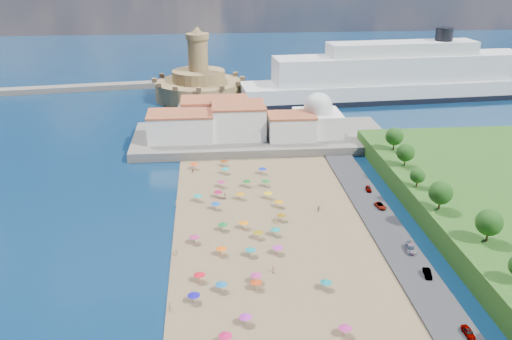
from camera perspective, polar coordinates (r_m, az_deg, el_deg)
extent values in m
plane|color=#071938|center=(136.70, -0.73, -7.00)|extent=(700.00, 700.00, 0.00)
cube|color=#59544C|center=(204.00, 0.47, 3.25)|extent=(90.00, 36.00, 3.00)
cube|color=#59544C|center=(236.70, -5.70, 5.64)|extent=(18.00, 70.00, 2.40)
cube|color=silver|center=(197.68, -7.54, 4.29)|extent=(22.00, 14.00, 9.00)
cube|color=silver|center=(199.41, -1.77, 4.92)|extent=(18.00, 16.00, 11.00)
cube|color=silver|center=(197.86, 3.53, 4.30)|extent=(16.00, 12.00, 8.00)
cube|color=silver|center=(210.80, -4.15, 5.64)|extent=(24.00, 14.00, 10.00)
cube|color=silver|center=(203.33, 6.16, 4.69)|extent=(16.00, 16.00, 8.00)
sphere|color=silver|center=(201.70, 6.23, 6.32)|extent=(10.00, 10.00, 10.00)
cylinder|color=silver|center=(200.75, 6.27, 7.37)|extent=(1.20, 1.20, 1.60)
cylinder|color=#96754B|center=(265.05, -5.71, 7.98)|extent=(40.00, 40.00, 8.00)
cylinder|color=#96754B|center=(263.63, -5.76, 9.35)|extent=(24.00, 24.00, 5.00)
cylinder|color=#96754B|center=(261.84, -5.84, 11.38)|extent=(9.00, 9.00, 14.00)
cylinder|color=#96754B|center=(260.55, -5.90, 13.16)|extent=(10.40, 10.40, 2.40)
cone|color=#96754B|center=(260.18, -5.93, 13.75)|extent=(6.00, 6.00, 3.00)
cube|color=black|center=(271.40, 14.01, 7.15)|extent=(146.44, 32.88, 2.34)
cube|color=silver|center=(270.68, 14.07, 7.80)|extent=(145.41, 32.40, 8.65)
cube|color=silver|center=(268.60, 14.26, 9.89)|extent=(116.36, 26.30, 11.54)
cube|color=silver|center=(267.10, 14.43, 11.70)|extent=(68.14, 18.70, 5.77)
cylinder|color=black|center=(274.56, 18.31, 12.78)|extent=(7.69, 7.69, 5.77)
cylinder|color=gray|center=(136.29, 0.23, -6.49)|extent=(0.07, 0.07, 2.00)
cone|color=#8A6A0C|center=(135.87, 0.23, -6.16)|extent=(2.50, 2.50, 0.60)
cylinder|color=gray|center=(156.80, -1.58, -2.61)|extent=(0.07, 0.07, 2.00)
cone|color=orange|center=(156.44, -1.59, -2.30)|extent=(2.50, 2.50, 0.60)
cylinder|color=gray|center=(114.44, -6.23, -12.60)|extent=(0.07, 0.07, 2.00)
cone|color=#150C9F|center=(113.94, -6.25, -12.23)|extent=(2.50, 2.50, 0.60)
cylinder|color=gray|center=(108.08, -1.05, -14.75)|extent=(0.07, 0.07, 2.00)
cone|color=purple|center=(107.55, -1.05, -14.36)|extent=(2.50, 2.50, 0.60)
cylinder|color=gray|center=(118.49, 7.02, -11.33)|extent=(0.07, 0.07, 2.00)
cone|color=#0D7278|center=(118.01, 7.04, -10.97)|extent=(2.50, 2.50, 0.60)
cylinder|color=gray|center=(180.69, -3.19, 0.70)|extent=(0.07, 0.07, 2.00)
cone|color=#85320C|center=(180.38, -3.20, 0.96)|extent=(2.50, 2.50, 0.60)
cylinder|color=gray|center=(156.24, -5.82, -2.81)|extent=(0.07, 0.07, 2.00)
cone|color=#0F928F|center=(155.88, -5.84, -2.50)|extent=(2.50, 2.50, 0.60)
cylinder|color=gray|center=(129.00, -0.56, -8.22)|extent=(0.07, 0.07, 2.00)
cone|color=#0E7E85|center=(128.55, -0.56, -7.87)|extent=(2.50, 2.50, 0.60)
cylinder|color=gray|center=(140.22, -3.33, -5.69)|extent=(0.07, 0.07, 2.00)
cone|color=#126A2A|center=(139.82, -3.34, -5.36)|extent=(2.50, 2.50, 0.60)
cylinder|color=gray|center=(135.02, -6.18, -6.92)|extent=(0.07, 0.07, 2.00)
cone|color=#AD2564|center=(134.59, -6.19, -6.58)|extent=(2.50, 2.50, 0.60)
cylinder|color=gray|center=(137.69, 1.95, -6.20)|extent=(0.07, 0.07, 2.00)
cone|color=#0E867D|center=(137.27, 1.96, -5.87)|extent=(2.50, 2.50, 0.60)
cylinder|color=gray|center=(103.88, -3.07, -16.49)|extent=(0.07, 0.07, 2.00)
cone|color=#C50F4D|center=(103.33, -3.08, -16.10)|extent=(2.50, 2.50, 0.60)
cylinder|color=gray|center=(117.63, 0.02, -11.42)|extent=(0.07, 0.07, 2.00)
cone|color=#B8380E|center=(117.15, 0.02, -11.05)|extent=(2.50, 2.50, 0.60)
cylinder|color=gray|center=(157.15, 1.24, -2.55)|extent=(0.07, 0.07, 2.00)
cone|color=yellow|center=(156.79, 1.24, -2.24)|extent=(2.50, 2.50, 0.60)
cylinder|color=gray|center=(106.66, 8.89, -15.61)|extent=(0.07, 0.07, 2.00)
cone|color=#AD2572|center=(106.12, 8.92, -15.22)|extent=(2.50, 2.50, 0.60)
cylinder|color=gray|center=(120.59, -5.68, -10.64)|extent=(0.07, 0.07, 2.00)
cone|color=red|center=(120.12, -5.70, -10.27)|extent=(2.50, 2.50, 0.60)
cylinder|color=gray|center=(140.86, -1.22, -5.52)|extent=(0.07, 0.07, 2.00)
cone|color=orange|center=(140.46, -1.22, -5.19)|extent=(2.50, 2.50, 0.60)
cylinder|color=gray|center=(117.19, -3.49, -11.60)|extent=(0.07, 0.07, 2.00)
cone|color=#11669D|center=(116.70, -3.50, -11.23)|extent=(2.50, 2.50, 0.60)
cylinder|color=gray|center=(152.07, 2.32, -3.41)|extent=(0.07, 0.07, 2.00)
cone|color=orange|center=(151.70, 2.33, -3.10)|extent=(2.50, 2.50, 0.60)
cylinder|color=gray|center=(174.17, 0.65, -0.08)|extent=(0.07, 0.07, 2.00)
cone|color=#0E28B9|center=(173.84, 0.65, 0.19)|extent=(2.50, 2.50, 0.60)
cylinder|color=gray|center=(144.71, 2.55, -4.77)|extent=(0.07, 0.07, 2.00)
cone|color=#7D5A0B|center=(144.32, 2.56, -4.45)|extent=(2.50, 2.50, 0.60)
cylinder|color=gray|center=(174.46, -3.10, -0.08)|extent=(0.07, 0.07, 2.00)
cone|color=#0F8D8C|center=(174.13, -3.10, 0.20)|extent=(2.50, 2.50, 0.60)
cylinder|color=gray|center=(129.99, 2.19, -7.99)|extent=(0.07, 0.07, 2.00)
cone|color=#B526A9|center=(129.56, 2.20, -7.64)|extent=(2.50, 2.50, 0.60)
cylinder|color=gray|center=(129.64, -3.47, -8.10)|extent=(0.07, 0.07, 2.00)
cone|color=#FA5C0B|center=(129.20, -3.48, -7.76)|extent=(2.50, 2.50, 0.60)
cylinder|color=gray|center=(178.96, -6.20, 0.39)|extent=(0.07, 0.07, 2.00)
cone|color=#F7360A|center=(178.64, -6.21, 0.66)|extent=(2.50, 2.50, 0.60)
cylinder|color=gray|center=(165.11, 0.97, -1.32)|extent=(0.07, 0.07, 2.00)
cone|color=#147320|center=(164.76, 0.97, -1.04)|extent=(2.50, 2.50, 0.60)
cylinder|color=gray|center=(158.21, -3.79, -2.42)|extent=(0.07, 0.07, 2.00)
cone|color=#AD0D40|center=(157.85, -3.80, -2.12)|extent=(2.50, 2.50, 0.60)
cylinder|color=gray|center=(164.81, -3.49, -1.41)|extent=(0.07, 0.07, 2.00)
cone|color=#A62359|center=(164.46, -3.50, -1.12)|extent=(2.50, 2.50, 0.60)
cylinder|color=gray|center=(151.23, -4.06, -3.60)|extent=(0.07, 0.07, 2.00)
cone|color=#0E50B8|center=(150.85, -4.07, -3.29)|extent=(2.50, 2.50, 0.60)
cylinder|color=gray|center=(164.91, -0.95, -1.35)|extent=(0.07, 0.07, 2.00)
cone|color=#12651A|center=(164.56, -0.95, -1.06)|extent=(2.50, 2.50, 0.60)
cylinder|color=gray|center=(119.83, 0.02, -10.74)|extent=(0.07, 0.07, 2.00)
cone|color=#B82773|center=(119.35, 0.02, -10.38)|extent=(2.50, 2.50, 0.60)
imported|color=tan|center=(157.12, -3.14, -2.61)|extent=(0.89, 1.04, 1.86)
imported|color=tan|center=(123.10, 1.75, -9.88)|extent=(0.93, 0.70, 1.72)
imported|color=tan|center=(153.53, -7.94, -3.42)|extent=(1.24, 0.90, 1.72)
imported|color=tan|center=(130.38, -7.98, -8.19)|extent=(0.96, 0.84, 1.69)
imported|color=tan|center=(150.54, 6.28, -3.86)|extent=(1.56, 1.35, 1.70)
imported|color=tan|center=(112.72, -8.62, -13.36)|extent=(0.53, 0.73, 1.86)
imported|color=tan|center=(175.46, -6.38, -0.13)|extent=(0.98, 0.86, 1.58)
imported|color=tan|center=(143.41, 2.01, -5.04)|extent=(0.83, 0.76, 1.90)
imported|color=gray|center=(134.89, 15.18, -7.56)|extent=(2.74, 5.08, 1.40)
imported|color=gray|center=(154.45, 12.33, -3.50)|extent=(2.53, 4.52, 1.19)
imported|color=gray|center=(164.38, 11.19, -1.84)|extent=(1.93, 3.74, 1.22)
imported|color=gray|center=(111.63, 20.47, -14.94)|extent=(1.54, 3.76, 1.28)
imported|color=gray|center=(126.46, 16.77, -9.85)|extent=(1.97, 4.07, 1.28)
cylinder|color=#382314|center=(132.39, 22.12, -6.00)|extent=(0.50, 0.50, 3.23)
sphere|color=#14380F|center=(131.16, 22.30, -4.87)|extent=(5.82, 5.82, 5.82)
cylinder|color=#382314|center=(143.96, 17.87, -3.21)|extent=(0.50, 0.50, 3.20)
sphere|color=#14380F|center=(142.84, 18.00, -2.15)|extent=(5.77, 5.77, 5.77)
cylinder|color=#382314|center=(156.07, 15.79, -1.22)|extent=(0.50, 0.50, 2.26)
sphere|color=#14380F|center=(155.32, 15.87, -0.53)|extent=(4.07, 4.07, 4.07)
cylinder|color=#382314|center=(169.90, 14.65, 0.87)|extent=(0.50, 0.50, 2.91)
sphere|color=#14380F|center=(169.03, 14.74, 1.70)|extent=(5.23, 5.23, 5.23)
cylinder|color=#382314|center=(182.86, 13.60, 2.46)|extent=(0.50, 0.50, 3.08)
sphere|color=#14380F|center=(182.01, 13.68, 3.28)|extent=(5.54, 5.54, 5.54)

